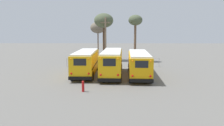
{
  "coord_description": "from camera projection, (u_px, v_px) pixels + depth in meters",
  "views": [
    {
      "loc": [
        0.48,
        -27.8,
        5.49
      ],
      "look_at": [
        0.0,
        -0.31,
        1.58
      ],
      "focal_mm": 35.0,
      "sensor_mm": 36.0,
      "label": 1
    }
  ],
  "objects": [
    {
      "name": "school_bus_2",
      "position": [
        139.0,
        63.0,
        27.3
      ],
      "size": [
        2.97,
        10.53,
        2.98
      ],
      "color": "#E5A00C",
      "rests_on": "ground"
    },
    {
      "name": "school_bus_0",
      "position": [
        86.0,
        62.0,
        28.2
      ],
      "size": [
        2.63,
        9.98,
        3.07
      ],
      "color": "#EAAA0F",
      "rests_on": "ground"
    },
    {
      "name": "fire_hydrant",
      "position": [
        83.0,
        86.0,
        20.17
      ],
      "size": [
        0.24,
        0.24,
        1.03
      ],
      "color": "#B21414",
      "rests_on": "ground"
    },
    {
      "name": "ground_plane",
      "position": [
        112.0,
        75.0,
        28.3
      ],
      "size": [
        160.0,
        160.0,
        0.0
      ],
      "primitive_type": "plane",
      "color": "#66635E"
    },
    {
      "name": "school_bus_1",
      "position": [
        112.0,
        62.0,
        27.7
      ],
      "size": [
        2.83,
        10.48,
        3.17
      ],
      "color": "#EAAA0F",
      "rests_on": "ground"
    },
    {
      "name": "bare_tree_1",
      "position": [
        135.0,
        22.0,
        40.13
      ],
      "size": [
        2.58,
        2.58,
        8.63
      ],
      "color": "brown",
      "rests_on": "ground"
    },
    {
      "name": "utility_pole",
      "position": [
        106.0,
        39.0,
        40.45
      ],
      "size": [
        1.8,
        0.31,
        8.2
      ],
      "color": "#75604C",
      "rests_on": "ground"
    },
    {
      "name": "bare_tree_0",
      "position": [
        104.0,
        21.0,
        41.79
      ],
      "size": [
        3.67,
        3.67,
        9.06
      ],
      "color": "#473323",
      "rests_on": "ground"
    },
    {
      "name": "bare_tree_2",
      "position": [
        98.0,
        28.0,
        48.94
      ],
      "size": [
        3.43,
        3.43,
        7.77
      ],
      "color": "brown",
      "rests_on": "ground"
    },
    {
      "name": "fence_line",
      "position": [
        113.0,
        61.0,
        34.7
      ],
      "size": [
        14.79,
        0.06,
        1.42
      ],
      "color": "#939399",
      "rests_on": "ground"
    }
  ]
}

